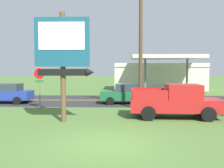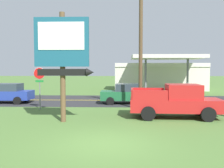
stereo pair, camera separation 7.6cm
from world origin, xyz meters
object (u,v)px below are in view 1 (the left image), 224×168
Objects in this scene: stop_sign at (39,81)px; gas_station at (158,75)px; motel_sign at (63,51)px; car_green_near_lane at (127,94)px; utility_pole at (141,39)px; car_blue_mid_lane at (6,93)px; pickup_red_parked_on_lawn at (176,101)px.

stop_sign is 0.25× the size of gas_station.
motel_sign reaches higher than gas_station.
gas_station is 2.86× the size of car_green_near_lane.
stop_sign is at bearing -152.59° from car_green_near_lane.
car_green_near_lane is at bearing 105.77° from utility_pole.
car_green_near_lane is (3.57, 7.24, -2.98)m from motel_sign.
motel_sign is at bearing -111.30° from gas_station.
stop_sign is at bearing -39.81° from car_blue_mid_lane.
car_green_near_lane and car_blue_mid_lane have the same top height.
car_blue_mid_lane is at bearing 131.71° from motel_sign.
car_blue_mid_lane is at bearing 140.19° from stop_sign.
utility_pole is (4.42, 4.21, 1.10)m from motel_sign.
motel_sign is 1.11× the size of pickup_red_parked_on_lawn.
car_blue_mid_lane is (-6.45, 7.24, -2.98)m from motel_sign.
stop_sign is at bearing 163.80° from pickup_red_parked_on_lawn.
stop_sign is 0.70× the size of car_blue_mid_lane.
pickup_red_parked_on_lawn is (8.90, -2.59, -1.06)m from stop_sign.
gas_station is at bearing 68.70° from motel_sign.
utility_pole is 2.20× the size of car_blue_mid_lane.
utility_pole is 5.15m from car_green_near_lane.
gas_station is 2.86× the size of car_blue_mid_lane.
gas_station is 20.04m from pickup_red_parked_on_lawn.
motel_sign is 0.49× the size of gas_station.
car_green_near_lane is (-4.76, -14.13, -1.11)m from gas_station.
stop_sign is 0.70× the size of car_green_near_lane.
stop_sign reaches higher than car_blue_mid_lane.
utility_pole reaches higher than stop_sign.
car_green_near_lane is at bearing 63.76° from motel_sign.
utility_pole is at bearing -74.23° from car_green_near_lane.
pickup_red_parked_on_lawn is 1.26× the size of car_green_near_lane.
utility_pole is 12.00m from car_blue_mid_lane.
gas_station is at bearing 71.38° from car_green_near_lane.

